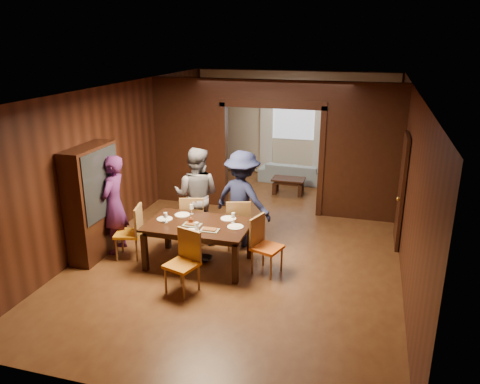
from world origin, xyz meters
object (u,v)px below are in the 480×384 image
(person_grey, at_px, (197,195))
(chair_left, at_px, (128,232))
(coffee_table, at_px, (288,186))
(chair_far_r, at_px, (238,223))
(hutch, at_px, (93,202))
(sofa, at_px, (293,172))
(person_navy, at_px, (242,199))
(dining_table, at_px, (199,244))
(chair_right, at_px, (267,246))
(chair_far_l, at_px, (193,219))
(chair_near, at_px, (182,263))
(person_purple, at_px, (114,205))

(person_grey, distance_m, chair_left, 1.43)
(chair_left, bearing_deg, coffee_table, 140.58)
(chair_left, relative_size, chair_far_r, 1.00)
(chair_left, height_order, hutch, hutch)
(sofa, height_order, chair_left, chair_left)
(person_navy, bearing_deg, sofa, -73.54)
(dining_table, bearing_deg, hutch, -176.30)
(person_navy, distance_m, sofa, 4.26)
(person_grey, relative_size, person_navy, 1.02)
(dining_table, xyz_separation_m, chair_far_r, (0.46, 0.85, 0.10))
(dining_table, xyz_separation_m, chair_right, (1.20, 0.03, 0.10))
(chair_left, bearing_deg, dining_table, 80.18)
(coffee_table, bearing_deg, dining_table, -100.85)
(person_navy, distance_m, dining_table, 1.25)
(dining_table, bearing_deg, chair_right, 1.36)
(coffee_table, xyz_separation_m, chair_far_l, (-1.22, -3.37, 0.28))
(person_navy, xyz_separation_m, chair_far_r, (-0.03, -0.17, -0.42))
(sofa, distance_m, chair_near, 6.19)
(chair_far_l, bearing_deg, chair_right, 138.63)
(chair_right, bearing_deg, chair_left, 110.58)
(chair_far_l, relative_size, chair_near, 1.00)
(dining_table, relative_size, chair_far_r, 1.79)
(hutch, bearing_deg, person_navy, 25.53)
(coffee_table, bearing_deg, chair_left, -116.18)
(dining_table, relative_size, coffee_table, 2.18)
(coffee_table, height_order, chair_far_l, chair_far_l)
(dining_table, bearing_deg, person_grey, 112.13)
(person_navy, bearing_deg, chair_near, 97.83)
(coffee_table, distance_m, chair_near, 5.17)
(chair_right, distance_m, chair_far_l, 1.79)
(person_purple, xyz_separation_m, chair_far_l, (1.22, 0.72, -0.42))
(dining_table, relative_size, chair_right, 1.79)
(sofa, xyz_separation_m, hutch, (-2.66, -5.35, 0.74))
(person_purple, distance_m, hutch, 0.37)
(person_navy, relative_size, chair_right, 1.87)
(person_navy, height_order, dining_table, person_navy)
(person_grey, distance_m, chair_far_l, 0.45)
(person_navy, height_order, chair_far_r, person_navy)
(chair_far_r, distance_m, chair_near, 1.82)
(chair_left, height_order, chair_near, same)
(person_purple, distance_m, chair_right, 2.86)
(chair_left, bearing_deg, chair_far_r, 104.79)
(person_navy, xyz_separation_m, chair_left, (-1.79, -1.10, -0.42))
(coffee_table, height_order, hutch, hutch)
(chair_near, distance_m, hutch, 2.21)
(person_navy, relative_size, chair_near, 1.87)
(dining_table, bearing_deg, person_purple, 176.85)
(person_grey, bearing_deg, person_navy, -176.75)
(person_navy, distance_m, coffee_table, 3.25)
(chair_left, relative_size, chair_near, 1.00)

